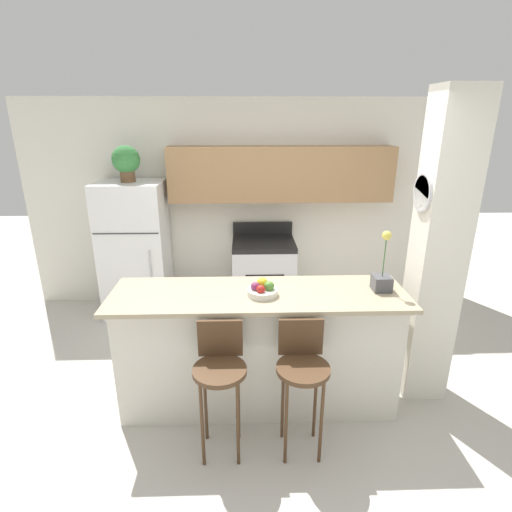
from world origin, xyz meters
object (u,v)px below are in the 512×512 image
at_px(bar_stool_right, 302,369).
at_px(fruit_bowl, 262,290).
at_px(bar_stool_left, 220,370).
at_px(potted_plant_on_fridge, 126,161).
at_px(trash_bin, 186,304).
at_px(orchid_vase, 382,277).
at_px(stove_range, 263,276).
at_px(refrigerator, 135,250).

distance_m(bar_stool_right, fruit_bowl, 0.66).
bearing_deg(bar_stool_left, potted_plant_on_fridge, 116.91).
xyz_separation_m(bar_stool_left, bar_stool_right, (0.57, 0.00, 0.00)).
height_order(fruit_bowl, trash_bin, fruit_bowl).
distance_m(orchid_vase, fruit_bowl, 0.95).
bearing_deg(bar_stool_right, potted_plant_on_fridge, 127.36).
relative_size(bar_stool_right, trash_bin, 2.60).
height_order(stove_range, trash_bin, stove_range).
relative_size(stove_range, fruit_bowl, 4.52).
xyz_separation_m(refrigerator, stove_range, (1.54, 0.00, -0.35)).
bearing_deg(bar_stool_left, refrigerator, 116.91).
bearing_deg(trash_bin, bar_stool_left, -75.21).
bearing_deg(stove_range, orchid_vase, -63.68).
height_order(stove_range, bar_stool_right, stove_range).
bearing_deg(potted_plant_on_fridge, stove_range, 0.10).
relative_size(stove_range, orchid_vase, 2.20).
bearing_deg(bar_stool_right, bar_stool_left, 180.00).
bearing_deg(trash_bin, potted_plant_on_fridge, 160.88).
relative_size(refrigerator, fruit_bowl, 6.87).
xyz_separation_m(refrigerator, potted_plant_on_fridge, (-0.00, 0.00, 1.04)).
relative_size(stove_range, trash_bin, 2.82).
bearing_deg(bar_stool_right, trash_bin, 118.63).
height_order(potted_plant_on_fridge, orchid_vase, potted_plant_on_fridge).
relative_size(bar_stool_left, trash_bin, 2.60).
bearing_deg(refrigerator, stove_range, 0.11).
relative_size(refrigerator, stove_range, 1.52).
relative_size(potted_plant_on_fridge, trash_bin, 1.06).
bearing_deg(fruit_bowl, refrigerator, 129.12).
bearing_deg(refrigerator, potted_plant_on_fridge, 120.75).
distance_m(stove_range, fruit_bowl, 1.89).
bearing_deg(potted_plant_on_fridge, fruit_bowl, -50.88).
relative_size(refrigerator, bar_stool_right, 1.65).
xyz_separation_m(bar_stool_left, potted_plant_on_fridge, (-1.14, 2.24, 1.19)).
relative_size(bar_stool_right, potted_plant_on_fridge, 2.45).
height_order(stove_range, orchid_vase, orchid_vase).
xyz_separation_m(potted_plant_on_fridge, orchid_vase, (2.39, -1.72, -0.72)).
height_order(bar_stool_left, fruit_bowl, fruit_bowl).
distance_m(bar_stool_left, trash_bin, 2.15).
height_order(bar_stool_left, bar_stool_right, same).
bearing_deg(orchid_vase, fruit_bowl, -176.11).
bearing_deg(bar_stool_right, refrigerator, 127.36).
distance_m(bar_stool_left, orchid_vase, 1.44).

